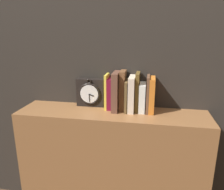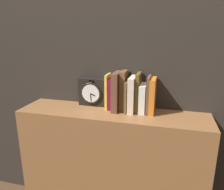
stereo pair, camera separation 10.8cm
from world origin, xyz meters
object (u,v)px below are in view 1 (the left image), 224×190
book_slot8_brown (148,94)px  book_slot9_orange (152,95)px  clock (91,93)px  book_slot4_brown (127,95)px  book_slot7_white (142,97)px  book_slot2_brown (116,91)px  book_slot0_yellow (107,91)px  book_slot5_cream (132,94)px  book_slot6_brown (137,92)px  book_slot3_brown (123,90)px  book_slot1_maroon (111,93)px

book_slot8_brown → book_slot9_orange: size_ratio=1.05×
clock → book_slot4_brown: size_ratio=0.99×
book_slot7_white → book_slot2_brown: bearing=-176.3°
clock → book_slot7_white: 0.35m
book_slot4_brown → book_slot0_yellow: bearing=171.9°
book_slot2_brown → book_slot7_white: (0.17, 0.01, -0.03)m
book_slot5_cream → book_slot8_brown: size_ratio=0.97×
book_slot4_brown → book_slot6_brown: size_ratio=0.80×
book_slot7_white → book_slot8_brown: book_slot8_brown is taller
book_slot3_brown → book_slot8_brown: size_ratio=1.11×
book_slot4_brown → book_slot9_orange: bearing=1.7°
book_slot9_orange → book_slot4_brown: bearing=-178.3°
book_slot8_brown → book_slot3_brown: bearing=175.8°
book_slot6_brown → book_slot3_brown: bearing=177.0°
clock → book_slot9_orange: bearing=-5.1°
book_slot1_maroon → book_slot8_brown: 0.24m
book_slot0_yellow → book_slot8_brown: (0.26, -0.01, 0.00)m
book_slot1_maroon → book_slot7_white: (0.21, -0.01, -0.01)m
book_slot6_brown → book_slot1_maroon: bearing=177.6°
book_slot3_brown → book_slot9_orange: book_slot3_brown is taller
book_slot0_yellow → book_slot5_cream: (0.16, -0.02, -0.00)m
clock → book_slot6_brown: 0.32m
book_slot1_maroon → book_slot3_brown: (0.08, -0.00, 0.02)m
book_slot0_yellow → book_slot9_orange: size_ratio=1.04×
book_slot5_cream → book_slot0_yellow: bearing=173.0°
book_slot5_cream → book_slot9_orange: size_ratio=1.02×
book_slot0_yellow → book_slot7_white: book_slot0_yellow is taller
book_slot3_brown → book_slot5_cream: size_ratio=1.14×
book_slot3_brown → book_slot7_white: 0.13m
book_slot0_yellow → book_slot6_brown: book_slot6_brown is taller
book_slot4_brown → book_slot3_brown: bearing=150.1°
clock → book_slot6_brown: (0.31, -0.03, 0.03)m
book_slot8_brown → book_slot0_yellow: bearing=176.9°
book_slot3_brown → book_slot5_cream: 0.06m
book_slot8_brown → book_slot4_brown: bearing=-177.9°
book_slot2_brown → book_slot9_orange: book_slot2_brown is taller
book_slot0_yellow → book_slot1_maroon: bearing=-0.1°
book_slot2_brown → book_slot5_cream: book_slot2_brown is taller
book_slot4_brown → book_slot8_brown: (0.13, 0.00, 0.02)m
book_slot0_yellow → book_slot9_orange: 0.29m
book_slot2_brown → book_slot9_orange: size_ratio=1.13×
book_slot1_maroon → book_slot5_cream: (0.14, -0.02, 0.01)m
book_slot4_brown → clock: bearing=170.7°
book_slot0_yellow → book_slot8_brown: book_slot8_brown is taller
clock → book_slot8_brown: (0.38, -0.04, 0.02)m
book_slot1_maroon → book_slot7_white: 0.21m
book_slot0_yellow → book_slot4_brown: (0.13, -0.02, -0.02)m
book_slot1_maroon → book_slot4_brown: bearing=-9.8°
book_slot3_brown → book_slot8_brown: 0.16m
book_slot4_brown → book_slot7_white: size_ratio=1.10×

